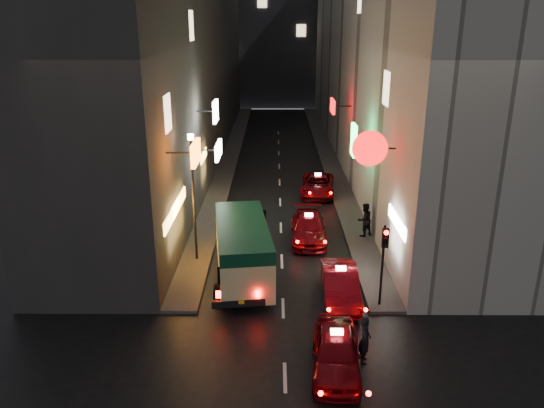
{
  "coord_description": "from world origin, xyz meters",
  "views": [
    {
      "loc": [
        -0.35,
        -10.81,
        11.31
      ],
      "look_at": [
        -0.48,
        13.0,
        3.01
      ],
      "focal_mm": 35.0,
      "sensor_mm": 36.0,
      "label": 1
    }
  ],
  "objects_px": {
    "pedestrian_crossing": "(365,337)",
    "traffic_light": "(384,249)",
    "taxi_near": "(336,349)",
    "lamp_post": "(193,190)",
    "minibus": "(242,245)"
  },
  "relations": [
    {
      "from": "minibus",
      "to": "lamp_post",
      "type": "xyz_separation_m",
      "value": [
        -2.4,
        1.94,
        2.0
      ]
    },
    {
      "from": "minibus",
      "to": "taxi_near",
      "type": "distance_m",
      "value": 7.54
    },
    {
      "from": "pedestrian_crossing",
      "to": "traffic_light",
      "type": "distance_m",
      "value": 4.14
    },
    {
      "from": "taxi_near",
      "to": "minibus",
      "type": "bearing_deg",
      "value": 118.23
    },
    {
      "from": "minibus",
      "to": "pedestrian_crossing",
      "type": "xyz_separation_m",
      "value": [
        4.57,
        -6.16,
        -0.73
      ]
    },
    {
      "from": "pedestrian_crossing",
      "to": "lamp_post",
      "type": "distance_m",
      "value": 11.02
    },
    {
      "from": "taxi_near",
      "to": "traffic_light",
      "type": "height_order",
      "value": "traffic_light"
    },
    {
      "from": "pedestrian_crossing",
      "to": "traffic_light",
      "type": "bearing_deg",
      "value": -12.67
    },
    {
      "from": "taxi_near",
      "to": "lamp_post",
      "type": "bearing_deg",
      "value": 124.83
    },
    {
      "from": "minibus",
      "to": "pedestrian_crossing",
      "type": "height_order",
      "value": "minibus"
    },
    {
      "from": "lamp_post",
      "to": "pedestrian_crossing",
      "type": "bearing_deg",
      "value": -49.29
    },
    {
      "from": "taxi_near",
      "to": "pedestrian_crossing",
      "type": "xyz_separation_m",
      "value": [
        1.03,
        0.43,
        0.2
      ]
    },
    {
      "from": "pedestrian_crossing",
      "to": "traffic_light",
      "type": "relative_size",
      "value": 0.57
    },
    {
      "from": "traffic_light",
      "to": "lamp_post",
      "type": "height_order",
      "value": "lamp_post"
    },
    {
      "from": "minibus",
      "to": "traffic_light",
      "type": "bearing_deg",
      "value": -24.06
    }
  ]
}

